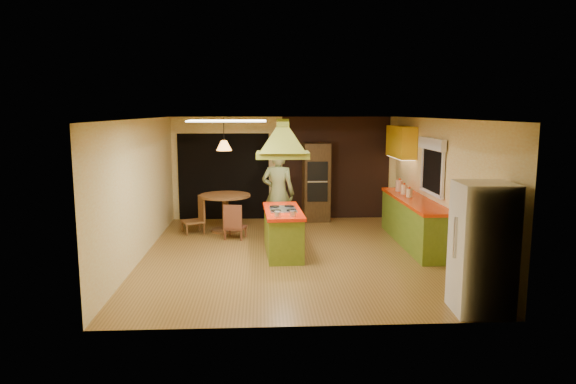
{
  "coord_description": "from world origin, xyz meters",
  "views": [
    {
      "loc": [
        -0.57,
        -9.24,
        2.64
      ],
      "look_at": [
        -0.09,
        0.14,
        1.15
      ],
      "focal_mm": 32.0,
      "sensor_mm": 36.0,
      "label": 1
    }
  ],
  "objects": [
    {
      "name": "wall_oven",
      "position": [
        0.74,
        2.95,
        0.94
      ],
      "size": [
        0.65,
        0.62,
        1.88
      ],
      "rotation": [
        0.0,
        0.0,
        0.05
      ],
      "color": "#473017",
      "rests_on": "ground"
    },
    {
      "name": "chair_left",
      "position": [
        -2.08,
        1.79,
        0.4
      ],
      "size": [
        0.57,
        0.57,
        0.8
      ],
      "primitive_type": null,
      "rotation": [
        0.0,
        0.0,
        -1.17
      ],
      "color": "brown",
      "rests_on": "ground"
    },
    {
      "name": "nook_opening",
      "position": [
        -1.5,
        3.23,
        1.05
      ],
      "size": [
        2.2,
        0.03,
        2.1
      ],
      "primitive_type": "cube",
      "color": "black",
      "rests_on": "ground"
    },
    {
      "name": "ceiling_plane",
      "position": [
        0.0,
        0.0,
        2.5
      ],
      "size": [
        6.5,
        6.5,
        0.0
      ],
      "primitive_type": "plane",
      "rotation": [
        3.14,
        0.0,
        0.0
      ],
      "color": "silver",
      "rests_on": "room_walls"
    },
    {
      "name": "refrigerator",
      "position": [
        2.3,
        -2.89,
        0.87
      ],
      "size": [
        0.75,
        0.71,
        1.73
      ],
      "primitive_type": "cube",
      "rotation": [
        0.0,
        0.0,
        -0.06
      ],
      "color": "white",
      "rests_on": "ground"
    },
    {
      "name": "upper_cabinets",
      "position": [
        2.57,
        2.2,
        1.95
      ],
      "size": [
        0.34,
        1.4,
        0.7
      ],
      "primitive_type": "cube",
      "color": "yellow",
      "rests_on": "room_walls"
    },
    {
      "name": "kitchen_island",
      "position": [
        -0.19,
        0.04,
        0.42
      ],
      "size": [
        0.74,
        1.69,
        0.85
      ],
      "rotation": [
        0.0,
        0.0,
        0.04
      ],
      "color": "olive",
      "rests_on": "ground"
    },
    {
      "name": "right_counter",
      "position": [
        2.45,
        0.6,
        0.46
      ],
      "size": [
        0.62,
        3.05,
        0.92
      ],
      "color": "olive",
      "rests_on": "ground"
    },
    {
      "name": "fluor_panel",
      "position": [
        -1.1,
        -1.2,
        2.48
      ],
      "size": [
        1.2,
        0.6,
        0.03
      ],
      "primitive_type": "cube",
      "color": "white",
      "rests_on": "ceiling_plane"
    },
    {
      "name": "pendant_lamp",
      "position": [
        -1.38,
        1.89,
        1.9
      ],
      "size": [
        0.41,
        0.41,
        0.22
      ],
      "primitive_type": "cone",
      "rotation": [
        0.0,
        0.0,
        -0.27
      ],
      "color": "#FF9E3F",
      "rests_on": "ceiling_plane"
    },
    {
      "name": "brick_panel",
      "position": [
        1.25,
        3.23,
        1.25
      ],
      "size": [
        2.64,
        0.03,
        2.5
      ],
      "primitive_type": "cube",
      "color": "#381E14",
      "rests_on": "ground"
    },
    {
      "name": "ground",
      "position": [
        0.0,
        0.0,
        0.0
      ],
      "size": [
        6.5,
        6.5,
        0.0
      ],
      "primitive_type": "plane",
      "color": "olive",
      "rests_on": "ground"
    },
    {
      "name": "canister_small",
      "position": [
        2.4,
        0.82,
        1.0
      ],
      "size": [
        0.16,
        0.16,
        0.17
      ],
      "primitive_type": "cylinder",
      "rotation": [
        0.0,
        0.0,
        0.3
      ],
      "color": "#F2E9C3",
      "rests_on": "right_counter"
    },
    {
      "name": "chair_near",
      "position": [
        -1.13,
        1.24,
        0.37
      ],
      "size": [
        0.49,
        0.49,
        0.74
      ],
      "primitive_type": null,
      "rotation": [
        0.0,
        0.0,
        2.91
      ],
      "color": "brown",
      "rests_on": "ground"
    },
    {
      "name": "canister_large",
      "position": [
        2.4,
        1.59,
        1.04
      ],
      "size": [
        0.18,
        0.18,
        0.24
      ],
      "primitive_type": "cylinder",
      "rotation": [
        0.0,
        0.0,
        -0.11
      ],
      "color": "beige",
      "rests_on": "right_counter"
    },
    {
      "name": "man",
      "position": [
        -0.24,
        1.22,
        0.94
      ],
      "size": [
        0.77,
        0.59,
        1.88
      ],
      "primitive_type": "imported",
      "rotation": [
        0.0,
        0.0,
        2.93
      ],
      "color": "brown",
      "rests_on": "ground"
    },
    {
      "name": "room_walls",
      "position": [
        0.0,
        0.0,
        1.25
      ],
      "size": [
        5.5,
        6.5,
        6.5
      ],
      "color": "beige",
      "rests_on": "ground"
    },
    {
      "name": "window_right",
      "position": [
        2.7,
        0.4,
        1.77
      ],
      "size": [
        0.12,
        1.35,
        1.06
      ],
      "color": "black",
      "rests_on": "room_walls"
    },
    {
      "name": "canister_medium",
      "position": [
        2.4,
        1.21,
        1.02
      ],
      "size": [
        0.15,
        0.15,
        0.19
      ],
      "primitive_type": "cylinder",
      "rotation": [
        0.0,
        0.0,
        -0.11
      ],
      "color": "#FCEFCB",
      "rests_on": "right_counter"
    },
    {
      "name": "dining_table",
      "position": [
        -1.38,
        1.89,
        0.59
      ],
      "size": [
        1.11,
        1.11,
        0.83
      ],
      "rotation": [
        0.0,
        0.0,
        -0.37
      ],
      "color": "brown",
      "rests_on": "ground"
    },
    {
      "name": "range_hood",
      "position": [
        -0.19,
        0.04,
        2.25
      ],
      "size": [
        0.97,
        0.72,
        0.78
      ],
      "rotation": [
        0.0,
        0.0,
        -0.03
      ],
      "color": "olive",
      "rests_on": "ceiling_plane"
    }
  ]
}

